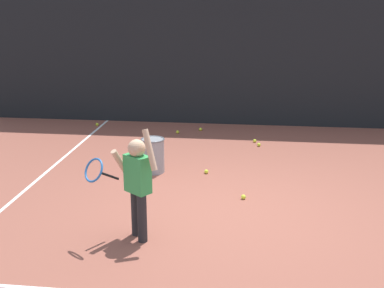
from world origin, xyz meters
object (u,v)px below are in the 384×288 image
(tennis_player, at_px, (136,180))
(ball_hopper, at_px, (153,155))
(tennis_ball_1, at_px, (259,145))
(tennis_ball_4, at_px, (243,197))
(tennis_ball_2, at_px, (178,132))
(tennis_ball_7, at_px, (201,129))
(tennis_ball_3, at_px, (97,124))
(tennis_ball_0, at_px, (206,172))
(tennis_ball_5, at_px, (255,141))

(tennis_player, xyz_separation_m, ball_hopper, (-0.26, 2.26, -0.44))
(tennis_ball_1, relative_size, tennis_ball_4, 1.00)
(tennis_player, distance_m, tennis_ball_2, 4.67)
(tennis_ball_7, bearing_deg, tennis_ball_3, 176.51)
(tennis_ball_0, height_order, tennis_ball_3, same)
(tennis_ball_1, xyz_separation_m, tennis_ball_4, (-0.25, -2.59, 0.00))
(tennis_ball_0, xyz_separation_m, tennis_ball_5, (0.78, 1.86, 0.00))
(ball_hopper, distance_m, tennis_ball_5, 2.51)
(ball_hopper, bearing_deg, tennis_ball_2, 88.85)
(tennis_player, xyz_separation_m, tennis_ball_0, (0.60, 2.28, -0.69))
(ball_hopper, bearing_deg, tennis_ball_0, 1.36)
(tennis_player, xyz_separation_m, tennis_ball_7, (0.24, 4.89, -0.69))
(tennis_ball_0, distance_m, tennis_ball_5, 2.02)
(tennis_ball_5, bearing_deg, tennis_ball_4, -93.39)
(tennis_ball_4, bearing_deg, tennis_ball_3, 131.39)
(tennis_ball_1, height_order, tennis_ball_4, same)
(ball_hopper, bearing_deg, tennis_ball_3, 123.16)
(tennis_ball_2, relative_size, tennis_ball_5, 1.00)
(tennis_ball_3, relative_size, tennis_ball_4, 1.00)
(tennis_ball_5, bearing_deg, tennis_ball_7, 146.72)
(tennis_player, relative_size, tennis_ball_1, 20.46)
(tennis_ball_1, bearing_deg, tennis_ball_7, 140.58)
(tennis_player, relative_size, tennis_ball_4, 20.46)
(tennis_ball_0, relative_size, tennis_ball_2, 1.00)
(tennis_ball_0, height_order, tennis_ball_2, same)
(tennis_player, bearing_deg, tennis_ball_7, 123.45)
(tennis_ball_2, height_order, tennis_ball_5, same)
(tennis_ball_4, relative_size, tennis_ball_5, 1.00)
(tennis_player, height_order, ball_hopper, tennis_player)
(tennis_ball_4, bearing_deg, tennis_ball_2, 113.32)
(tennis_ball_0, bearing_deg, tennis_ball_7, 97.84)
(tennis_ball_1, height_order, tennis_ball_7, same)
(tennis_ball_3, bearing_deg, ball_hopper, -56.84)
(tennis_ball_0, height_order, tennis_ball_7, same)
(tennis_ball_4, bearing_deg, tennis_ball_7, 105.16)
(tennis_ball_7, bearing_deg, tennis_ball_4, -74.84)
(tennis_ball_0, height_order, tennis_ball_1, same)
(tennis_player, distance_m, tennis_ball_5, 4.43)
(tennis_ball_1, height_order, tennis_ball_5, same)
(tennis_player, xyz_separation_m, tennis_ball_1, (1.46, 3.89, -0.69))
(tennis_player, height_order, tennis_ball_3, tennis_player)
(tennis_ball_2, relative_size, tennis_ball_7, 1.00)
(ball_hopper, bearing_deg, tennis_ball_4, -32.93)
(ball_hopper, height_order, tennis_ball_7, ball_hopper)
(ball_hopper, relative_size, tennis_ball_3, 8.52)
(tennis_ball_0, xyz_separation_m, tennis_ball_4, (0.61, -0.97, 0.00))
(tennis_ball_1, bearing_deg, tennis_player, -110.55)
(tennis_ball_3, xyz_separation_m, tennis_ball_5, (3.45, -0.89, 0.00))
(tennis_ball_2, xyz_separation_m, tennis_ball_5, (1.59, -0.47, 0.00))
(tennis_ball_0, xyz_separation_m, tennis_ball_1, (0.86, 1.61, 0.00))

